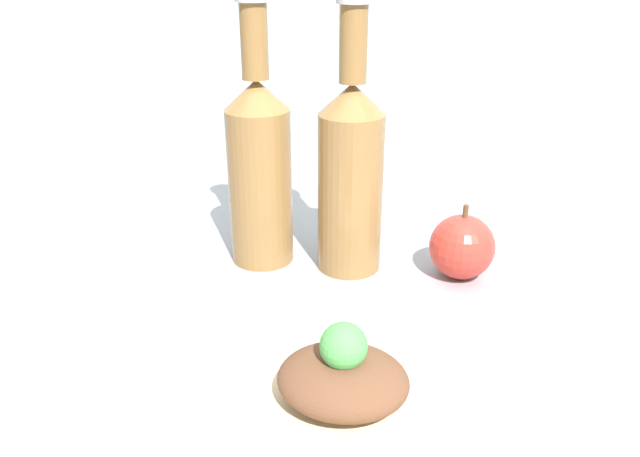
# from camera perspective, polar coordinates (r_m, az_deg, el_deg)

# --- Properties ---
(ground_plane) EXTENTS (1.80, 1.10, 0.04)m
(ground_plane) POSITION_cam_1_polar(r_m,az_deg,el_deg) (0.65, 2.08, -9.34)
(ground_plane) COLOR gray
(plate) EXTENTS (0.29, 0.29, 0.02)m
(plate) POSITION_cam_1_polar(r_m,az_deg,el_deg) (0.50, 2.06, -16.47)
(plate) COLOR white
(plate) RESTS_ON ground_plane
(plated_food) EXTENTS (0.18, 0.18, 0.07)m
(plated_food) POSITION_cam_1_polar(r_m,az_deg,el_deg) (0.48, 2.11, -13.94)
(plated_food) COLOR beige
(plated_food) RESTS_ON plate
(cider_bottle_left) EXTENTS (0.07, 0.07, 0.30)m
(cider_bottle_left) POSITION_cam_1_polar(r_m,az_deg,el_deg) (0.70, -5.56, 5.78)
(cider_bottle_left) COLOR olive
(cider_bottle_left) RESTS_ON ground_plane
(cider_bottle_right) EXTENTS (0.07, 0.07, 0.30)m
(cider_bottle_right) POSITION_cam_1_polar(r_m,az_deg,el_deg) (0.68, 2.82, 5.28)
(cider_bottle_right) COLOR olive
(cider_bottle_right) RESTS_ON ground_plane
(apple) EXTENTS (0.07, 0.07, 0.09)m
(apple) POSITION_cam_1_polar(r_m,az_deg,el_deg) (0.70, 12.85, -1.64)
(apple) COLOR red
(apple) RESTS_ON ground_plane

